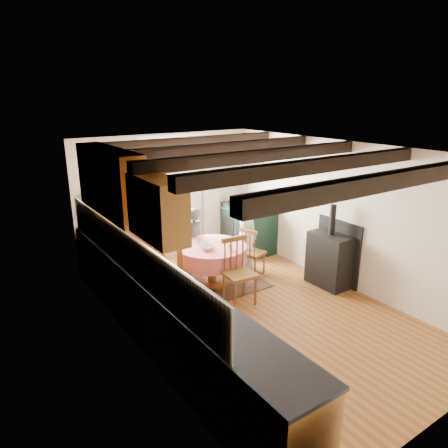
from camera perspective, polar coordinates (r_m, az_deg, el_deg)
floor at (r=6.37m, az=4.13°, el=-11.72°), size 3.60×5.50×0.00m
ceiling at (r=5.61m, az=4.67°, el=10.20°), size 3.60×5.50×0.00m
wall_back at (r=8.13m, az=-7.77°, el=3.74°), size 3.60×0.00×2.40m
wall_front at (r=4.28m, az=28.36°, el=-11.20°), size 3.60×0.00×2.40m
wall_left at (r=5.03m, az=-11.97°, el=-5.17°), size 0.00×5.50×2.40m
wall_right at (r=7.10m, az=15.84°, el=1.23°), size 0.00×5.50×2.40m
beam_a at (r=4.28m, az=21.70°, el=5.54°), size 3.60×0.16×0.16m
beam_b at (r=4.90m, az=12.04°, el=7.76°), size 3.60×0.16×0.16m
beam_c at (r=5.63m, az=4.65°, el=9.29°), size 3.60×0.16×0.16m
beam_d at (r=6.43m, az=-1.02°, el=10.36°), size 3.60×0.16×0.16m
beam_e at (r=7.28m, az=-5.42°, el=11.12°), size 3.60×0.16×0.16m
splash_left at (r=5.30m, az=-13.03°, el=-4.07°), size 0.02×4.50×0.55m
splash_back at (r=7.73m, az=-14.33°, el=2.65°), size 1.40×0.02×0.55m
base_cabinet_left at (r=5.47m, az=-8.51°, el=-11.91°), size 0.60×5.30×0.88m
base_cabinet_back at (r=7.69m, az=-13.53°, el=-3.32°), size 1.30×0.60×0.88m
worktop_left at (r=5.26m, az=-8.53°, el=-7.49°), size 0.64×5.30×0.04m
worktop_back at (r=7.52m, az=-13.72°, el=-0.09°), size 1.30×0.64×0.04m
wall_cabinet_glass at (r=5.96m, az=-15.39°, el=5.67°), size 0.34×1.80×0.90m
wall_cabinet_solid at (r=4.61m, az=-9.12°, el=2.10°), size 0.34×0.90×0.70m
window_frame at (r=8.07m, az=-7.20°, el=6.58°), size 1.34×0.03×1.54m
window_pane at (r=8.08m, az=-7.21°, el=6.59°), size 1.20×0.01×1.40m
curtain_left at (r=7.77m, az=-12.35°, el=2.10°), size 0.35×0.10×2.10m
curtain_right at (r=8.52m, az=-1.71°, el=3.84°), size 0.35×0.10×2.10m
curtain_rod at (r=7.91m, az=-7.08°, el=10.76°), size 2.00×0.03×0.03m
wall_picture at (r=8.59m, az=4.19°, el=8.00°), size 0.04×0.50×0.60m
wall_plate at (r=8.51m, az=-1.43°, el=7.95°), size 0.30×0.02×0.30m
rug at (r=7.15m, az=-1.64°, el=-8.23°), size 1.65×1.28×0.01m
dining_table at (r=7.01m, az=-1.67°, el=-5.68°), size 1.17×1.17×0.70m
chair_near at (r=6.35m, az=2.18°, el=-6.59°), size 0.48×0.50×1.04m
chair_left at (r=6.58m, az=-7.44°, el=-6.25°), size 0.52×0.50×0.95m
chair_right at (r=7.38m, az=3.94°, el=-3.72°), size 0.50×0.48×0.89m
aga_range at (r=8.51m, az=3.41°, el=-0.45°), size 0.69×1.07×0.99m
cast_iron_stove at (r=7.09m, az=14.36°, el=-2.91°), size 0.42×0.70×1.40m
child_far at (r=7.38m, az=-4.23°, el=-2.37°), size 0.51×0.41×1.22m
child_right at (r=7.50m, az=3.06°, el=-2.69°), size 0.42×0.56×1.05m
bowl_a at (r=6.86m, az=-2.50°, el=-2.80°), size 0.22×0.22×0.05m
bowl_b at (r=6.69m, az=-2.24°, el=-3.27°), size 0.23×0.23×0.07m
cup at (r=6.69m, az=0.84°, el=-3.17°), size 0.12×0.12×0.08m
canister_tall at (r=7.39m, az=-16.11°, el=0.57°), size 0.14×0.14×0.25m
canister_wide at (r=7.61m, az=-14.07°, el=1.05°), size 0.19×0.19×0.21m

